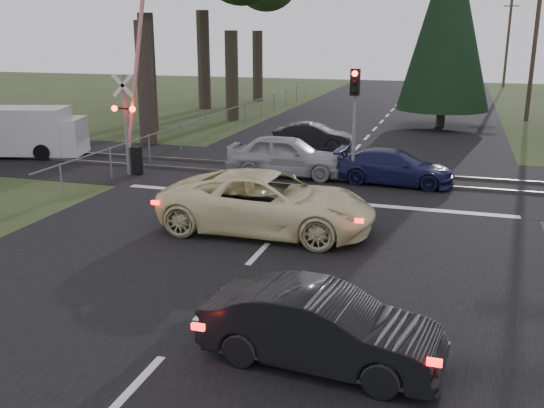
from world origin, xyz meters
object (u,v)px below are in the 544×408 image
at_px(dark_car_far, 313,136).
at_px(crossing_signal, 131,122).
at_px(traffic_signal_center, 354,107).
at_px(white_van, 22,132).
at_px(utility_pole_mid, 535,42).
at_px(dark_hatchback, 322,328).
at_px(cream_coupe, 268,203).
at_px(utility_pole_far, 508,38).
at_px(blue_sedan, 394,167).
at_px(silver_car, 287,156).

bearing_deg(dark_car_far, crossing_signal, 141.91).
relative_size(traffic_signal_center, white_van, 0.71).
height_order(utility_pole_mid, dark_hatchback, utility_pole_mid).
xyz_separation_m(traffic_signal_center, cream_coupe, (-1.31, -5.89, -1.99)).
distance_m(cream_coupe, dark_car_far, 12.32).
bearing_deg(dark_car_far, traffic_signal_center, -156.57).
xyz_separation_m(utility_pole_mid, cream_coupe, (-8.81, -25.22, -3.91)).
bearing_deg(crossing_signal, utility_pole_far, 70.77).
height_order(traffic_signal_center, dark_car_far, traffic_signal_center).
distance_m(blue_sedan, white_van, 16.25).
bearing_deg(dark_car_far, white_van, 112.68).
distance_m(utility_pole_far, blue_sedan, 44.31).
bearing_deg(utility_pole_mid, white_van, -140.55).
height_order(dark_hatchback, silver_car, silver_car).
distance_m(utility_pole_mid, cream_coupe, 27.00).
bearing_deg(cream_coupe, blue_sedan, -22.97).
bearing_deg(dark_car_far, utility_pole_far, -16.94).
height_order(cream_coupe, blue_sedan, cream_coupe).
distance_m(cream_coupe, silver_car, 6.78).
distance_m(utility_pole_mid, white_van, 29.13).
relative_size(utility_pole_mid, utility_pole_far, 1.00).
relative_size(utility_pole_mid, blue_sedan, 2.13).
xyz_separation_m(traffic_signal_center, utility_pole_mid, (7.50, 19.32, 1.92)).
height_order(crossing_signal, utility_pole_mid, utility_pole_mid).
height_order(utility_pole_far, silver_car, utility_pole_far).
height_order(utility_pole_mid, blue_sedan, utility_pole_mid).
distance_m(silver_car, dark_car_far, 5.57).
height_order(crossing_signal, cream_coupe, crossing_signal).
bearing_deg(crossing_signal, white_van, 164.20).
height_order(utility_pole_far, cream_coupe, utility_pole_far).
distance_m(crossing_signal, utility_pole_mid, 25.78).
bearing_deg(dark_hatchback, blue_sedan, 6.10).
relative_size(crossing_signal, dark_car_far, 1.89).
bearing_deg(white_van, cream_coupe, -43.42).
xyz_separation_m(cream_coupe, dark_hatchback, (2.94, -6.39, -0.16)).
relative_size(utility_pole_mid, dark_car_far, 2.45).
distance_m(utility_pole_mid, utility_pole_far, 25.00).
distance_m(traffic_signal_center, white_van, 14.95).
height_order(crossing_signal, silver_car, crossing_signal).
distance_m(crossing_signal, blue_sedan, 9.92).
height_order(utility_pole_far, dark_hatchback, utility_pole_far).
height_order(utility_pole_mid, cream_coupe, utility_pole_mid).
height_order(crossing_signal, dark_car_far, crossing_signal).
bearing_deg(silver_car, cream_coupe, -169.90).
bearing_deg(silver_car, utility_pole_far, -14.36).
xyz_separation_m(utility_pole_mid, utility_pole_far, (0.00, 25.00, 0.00)).
bearing_deg(crossing_signal, blue_sedan, 8.85).
xyz_separation_m(crossing_signal, dark_hatchback, (9.90, -11.39, -1.40)).
distance_m(traffic_signal_center, dark_car_far, 7.30).
bearing_deg(utility_pole_mid, silver_car, -118.65).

